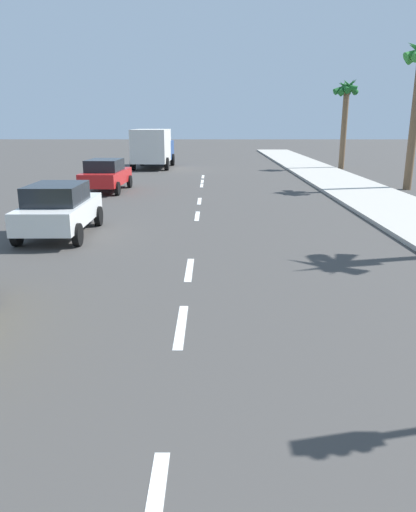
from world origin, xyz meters
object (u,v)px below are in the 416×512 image
at_px(parked_car_white, 59,208).
at_px(parked_car_red, 106,174).
at_px(delivery_truck, 153,147).
at_px(palm_tree_distant, 346,100).

height_order(parked_car_white, parked_car_red, same).
bearing_deg(delivery_truck, parked_car_white, -89.07).
xyz_separation_m(parked_car_white, palm_tree_distant, (14.02, 21.23, 3.98)).
xyz_separation_m(delivery_truck, palm_tree_distant, (13.77, -0.74, 3.31)).
bearing_deg(palm_tree_distant, parked_car_red, -141.34).
distance_m(parked_car_red, delivery_truck, 12.51).
height_order(parked_car_white, palm_tree_distant, palm_tree_distant).
distance_m(parked_car_white, parked_car_red, 9.53).
bearing_deg(parked_car_red, palm_tree_distant, 41.07).
distance_m(parked_car_white, palm_tree_distant, 25.75).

